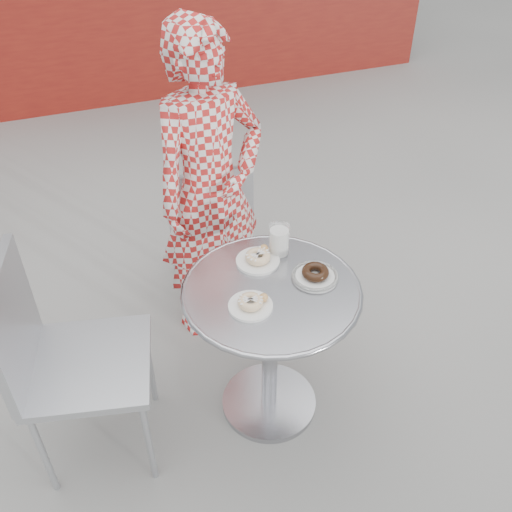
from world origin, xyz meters
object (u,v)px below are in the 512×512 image
object	(u,v)px
bistro_table	(271,321)
chair_left	(94,397)
seated_person	(210,191)
plate_checker	(315,275)
plate_near	(251,303)
milk_cup	(279,240)
chair_far	(209,247)
plate_far	(258,258)

from	to	relation	value
bistro_table	chair_left	bearing A→B (deg)	174.61
seated_person	plate_checker	distance (m)	0.69
chair_left	plate_checker	xyz separation A→B (m)	(0.91, -0.07, 0.43)
plate_near	milk_cup	bearing A→B (deg)	50.43
plate_near	plate_checker	bearing A→B (deg)	12.88
seated_person	plate_near	bearing A→B (deg)	-112.06
bistro_table	milk_cup	size ratio (longest dim) A/B	5.20
chair_left	chair_far	bearing A→B (deg)	-28.50
milk_cup	bistro_table	bearing A→B (deg)	-119.24
chair_left	plate_checker	distance (m)	1.01
plate_checker	plate_near	bearing A→B (deg)	-167.12
chair_left	bistro_table	bearing A→B (deg)	-82.69
bistro_table	seated_person	size ratio (longest dim) A/B	0.46
plate_far	plate_checker	size ratio (longest dim) A/B	0.96
plate_far	plate_near	distance (m)	0.27
plate_checker	milk_cup	bearing A→B (deg)	110.10
chair_left	milk_cup	bearing A→B (deg)	-68.61
plate_near	plate_checker	distance (m)	0.30
bistro_table	plate_far	xyz separation A→B (m)	(0.01, 0.17, 0.19)
plate_near	milk_cup	world-z (taller)	milk_cup
chair_far	plate_far	world-z (taller)	chair_far
bistro_table	chair_far	xyz separation A→B (m)	(0.00, 0.91, -0.28)
seated_person	plate_checker	bearing A→B (deg)	-87.74
chair_far	plate_far	xyz separation A→B (m)	(0.01, -0.74, 0.47)
plate_far	plate_checker	bearing A→B (deg)	-44.89
milk_cup	chair_left	bearing A→B (deg)	-171.31
chair_left	plate_far	bearing A→B (deg)	-69.38
plate_checker	chair_left	bearing A→B (deg)	175.72
plate_checker	milk_cup	world-z (taller)	milk_cup
plate_far	plate_checker	xyz separation A→B (m)	(0.17, -0.17, -0.00)
chair_far	chair_left	distance (m)	1.12
plate_near	seated_person	bearing A→B (deg)	84.83
chair_far	chair_left	xyz separation A→B (m)	(-0.73, -0.84, 0.04)
bistro_table	chair_left	size ratio (longest dim) A/B	0.73
bistro_table	chair_left	world-z (taller)	chair_left
bistro_table	plate_far	distance (m)	0.26
plate_far	plate_near	size ratio (longest dim) A/B	1.07
plate_near	plate_checker	xyz separation A→B (m)	(0.29, 0.07, -0.00)
plate_far	plate_near	xyz separation A→B (m)	(-0.12, -0.24, -0.00)
bistro_table	chair_far	size ratio (longest dim) A/B	0.86
bistro_table	chair_far	distance (m)	0.95
chair_left	plate_checker	bearing A→B (deg)	-81.58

